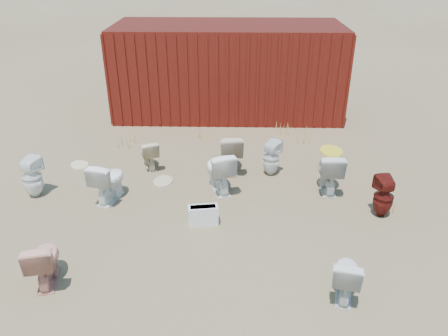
{
  "coord_description": "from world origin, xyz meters",
  "views": [
    {
      "loc": [
        0.17,
        -6.6,
        4.25
      ],
      "look_at": [
        0.0,
        0.6,
        0.55
      ],
      "focal_mm": 35.0,
      "sensor_mm": 36.0,
      "label": 1
    }
  ],
  "objects_px": {
    "toilet_front_maroon": "(384,197)",
    "toilet_back_beige_left": "(149,154)",
    "toilet_back_e": "(271,158)",
    "loose_tank": "(203,215)",
    "toilet_front_e": "(346,276)",
    "toilet_front_a": "(108,180)",
    "toilet_front_pink": "(44,261)",
    "toilet_front_c": "(219,170)",
    "shipping_container": "(228,70)",
    "toilet_back_a": "(32,177)",
    "toilet_back_beige_right": "(231,152)",
    "toilet_back_yellowlid": "(329,171)"
  },
  "relations": [
    {
      "from": "toilet_back_a",
      "to": "loose_tank",
      "type": "bearing_deg",
      "value": -174.31
    },
    {
      "from": "toilet_back_beige_left",
      "to": "loose_tank",
      "type": "xyz_separation_m",
      "value": [
        1.28,
        -2.08,
        -0.15
      ]
    },
    {
      "from": "toilet_back_beige_left",
      "to": "toilet_back_yellowlid",
      "type": "height_order",
      "value": "toilet_back_yellowlid"
    },
    {
      "from": "toilet_front_maroon",
      "to": "toilet_back_beige_right",
      "type": "bearing_deg",
      "value": -42.24
    },
    {
      "from": "shipping_container",
      "to": "toilet_front_c",
      "type": "bearing_deg",
      "value": -91.29
    },
    {
      "from": "toilet_front_e",
      "to": "loose_tank",
      "type": "relative_size",
      "value": 1.36
    },
    {
      "from": "toilet_front_pink",
      "to": "toilet_back_e",
      "type": "distance_m",
      "value": 4.73
    },
    {
      "from": "toilet_front_a",
      "to": "toilet_back_e",
      "type": "height_order",
      "value": "toilet_front_a"
    },
    {
      "from": "toilet_back_a",
      "to": "toilet_back_beige_left",
      "type": "bearing_deg",
      "value": -127.56
    },
    {
      "from": "shipping_container",
      "to": "toilet_back_e",
      "type": "height_order",
      "value": "shipping_container"
    },
    {
      "from": "toilet_front_c",
      "to": "toilet_front_maroon",
      "type": "distance_m",
      "value": 2.99
    },
    {
      "from": "toilet_front_a",
      "to": "toilet_back_beige_right",
      "type": "height_order",
      "value": "toilet_back_beige_right"
    },
    {
      "from": "shipping_container",
      "to": "toilet_front_a",
      "type": "relative_size",
      "value": 7.58
    },
    {
      "from": "toilet_front_pink",
      "to": "toilet_front_c",
      "type": "bearing_deg",
      "value": -143.14
    },
    {
      "from": "shipping_container",
      "to": "toilet_back_beige_right",
      "type": "xyz_separation_m",
      "value": [
        0.11,
        -3.63,
        -0.78
      ]
    },
    {
      "from": "toilet_front_pink",
      "to": "loose_tank",
      "type": "height_order",
      "value": "toilet_front_pink"
    },
    {
      "from": "toilet_back_yellowlid",
      "to": "loose_tank",
      "type": "distance_m",
      "value": 2.63
    },
    {
      "from": "toilet_back_beige_left",
      "to": "toilet_back_yellowlid",
      "type": "xyz_separation_m",
      "value": [
        3.6,
        -0.86,
        0.09
      ]
    },
    {
      "from": "toilet_front_a",
      "to": "toilet_front_pink",
      "type": "height_order",
      "value": "toilet_front_a"
    },
    {
      "from": "toilet_front_maroon",
      "to": "loose_tank",
      "type": "relative_size",
      "value": 1.5
    },
    {
      "from": "toilet_back_beige_left",
      "to": "toilet_back_e",
      "type": "relative_size",
      "value": 0.86
    },
    {
      "from": "toilet_back_beige_left",
      "to": "toilet_front_c",
      "type": "bearing_deg",
      "value": 126.94
    },
    {
      "from": "toilet_back_a",
      "to": "toilet_front_maroon",
      "type": "bearing_deg",
      "value": -163.99
    },
    {
      "from": "toilet_back_a",
      "to": "loose_tank",
      "type": "distance_m",
      "value": 3.36
    },
    {
      "from": "toilet_front_pink",
      "to": "toilet_back_e",
      "type": "bearing_deg",
      "value": -147.26
    },
    {
      "from": "loose_tank",
      "to": "toilet_front_pink",
      "type": "bearing_deg",
      "value": -153.41
    },
    {
      "from": "toilet_front_a",
      "to": "toilet_back_a",
      "type": "distance_m",
      "value": 1.45
    },
    {
      "from": "toilet_front_a",
      "to": "toilet_front_maroon",
      "type": "distance_m",
      "value": 4.9
    },
    {
      "from": "toilet_back_yellowlid",
      "to": "loose_tank",
      "type": "bearing_deg",
      "value": 28.43
    },
    {
      "from": "toilet_front_pink",
      "to": "toilet_front_c",
      "type": "relative_size",
      "value": 0.86
    },
    {
      "from": "toilet_back_e",
      "to": "loose_tank",
      "type": "distance_m",
      "value": 2.26
    },
    {
      "from": "shipping_container",
      "to": "toilet_back_beige_right",
      "type": "bearing_deg",
      "value": -88.22
    },
    {
      "from": "toilet_back_beige_left",
      "to": "loose_tank",
      "type": "bearing_deg",
      "value": 99.37
    },
    {
      "from": "shipping_container",
      "to": "toilet_back_e",
      "type": "xyz_separation_m",
      "value": [
        0.94,
        -3.78,
        -0.83
      ]
    },
    {
      "from": "toilet_front_c",
      "to": "toilet_front_maroon",
      "type": "xyz_separation_m",
      "value": [
        2.87,
        -0.83,
        -0.04
      ]
    },
    {
      "from": "toilet_front_c",
      "to": "loose_tank",
      "type": "height_order",
      "value": "toilet_front_c"
    },
    {
      "from": "toilet_front_c",
      "to": "toilet_back_beige_right",
      "type": "height_order",
      "value": "toilet_back_beige_right"
    },
    {
      "from": "toilet_back_a",
      "to": "toilet_back_beige_right",
      "type": "relative_size",
      "value": 0.95
    },
    {
      "from": "toilet_front_c",
      "to": "toilet_back_e",
      "type": "distance_m",
      "value": 1.24
    },
    {
      "from": "toilet_front_e",
      "to": "toilet_back_e",
      "type": "xyz_separation_m",
      "value": [
        -0.74,
        3.5,
        0.03
      ]
    },
    {
      "from": "toilet_front_maroon",
      "to": "toilet_back_beige_left",
      "type": "bearing_deg",
      "value": -31.9
    },
    {
      "from": "toilet_front_e",
      "to": "loose_tank",
      "type": "bearing_deg",
      "value": -25.85
    },
    {
      "from": "toilet_back_beige_left",
      "to": "toilet_front_maroon",
      "type": "bearing_deg",
      "value": 136.14
    },
    {
      "from": "toilet_back_beige_left",
      "to": "toilet_back_yellowlid",
      "type": "relative_size",
      "value": 0.78
    },
    {
      "from": "toilet_front_maroon",
      "to": "loose_tank",
      "type": "distance_m",
      "value": 3.12
    },
    {
      "from": "toilet_front_c",
      "to": "toilet_back_e",
      "type": "relative_size",
      "value": 1.12
    },
    {
      "from": "toilet_front_c",
      "to": "toilet_front_e",
      "type": "xyz_separation_m",
      "value": [
        1.78,
        -2.83,
        -0.08
      ]
    },
    {
      "from": "toilet_front_e",
      "to": "loose_tank",
      "type": "height_order",
      "value": "toilet_front_e"
    },
    {
      "from": "toilet_front_pink",
      "to": "toilet_front_c",
      "type": "height_order",
      "value": "toilet_front_c"
    },
    {
      "from": "toilet_back_beige_left",
      "to": "toilet_back_e",
      "type": "height_order",
      "value": "toilet_back_e"
    }
  ]
}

